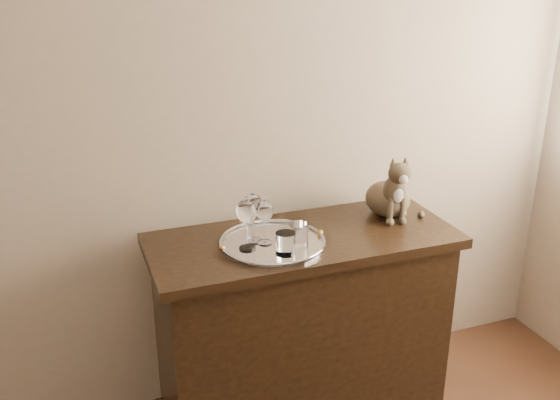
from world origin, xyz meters
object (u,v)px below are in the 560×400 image
(sideboard, at_px, (302,330))
(tumbler_a, at_px, (298,235))
(tray, at_px, (273,243))
(tumbler_b, at_px, (286,243))
(wine_glass_d, at_px, (265,222))
(wine_glass_a, at_px, (253,218))
(wine_glass_c, at_px, (247,224))
(cat, at_px, (389,183))

(sideboard, height_order, tumbler_a, tumbler_a)
(tray, bearing_deg, sideboard, 12.38)
(tumbler_b, bearing_deg, tumbler_a, 36.46)
(sideboard, relative_size, wine_glass_d, 6.93)
(sideboard, relative_size, wine_glass_a, 6.29)
(wine_glass_d, xyz_separation_m, tumbler_b, (0.04, -0.11, -0.05))
(tumbler_b, bearing_deg, tray, 96.58)
(tray, bearing_deg, tumbler_a, -32.47)
(sideboard, xyz_separation_m, tray, (-0.14, -0.03, 0.43))
(wine_glass_a, bearing_deg, tray, -31.65)
(tumbler_a, xyz_separation_m, tumbler_b, (-0.07, -0.05, -0.00))
(sideboard, relative_size, tray, 3.00)
(tumbler_a, bearing_deg, sideboard, 56.96)
(sideboard, relative_size, tumbler_b, 14.59)
(wine_glass_d, bearing_deg, tray, -15.21)
(wine_glass_a, bearing_deg, sideboard, -2.60)
(wine_glass_c, height_order, wine_glass_d, wine_glass_c)
(sideboard, distance_m, tumbler_a, 0.49)
(wine_glass_d, distance_m, tumbler_b, 0.13)
(tray, bearing_deg, wine_glass_c, -170.98)
(wine_glass_a, relative_size, tumbler_a, 2.26)
(wine_glass_c, height_order, cat, cat)
(tray, xyz_separation_m, cat, (0.55, 0.11, 0.14))
(wine_glass_d, distance_m, tumbler_a, 0.13)
(wine_glass_a, bearing_deg, wine_glass_c, -126.41)
(wine_glass_d, relative_size, tumbler_a, 2.05)
(wine_glass_c, relative_size, cat, 0.70)
(wine_glass_a, distance_m, wine_glass_c, 0.07)
(tumbler_b, bearing_deg, sideboard, 47.30)
(wine_glass_a, bearing_deg, tumbler_a, -32.11)
(tray, distance_m, wine_glass_a, 0.12)
(tray, height_order, wine_glass_d, wine_glass_d)
(wine_glass_c, distance_m, tumbler_b, 0.16)
(tumbler_a, relative_size, tumbler_b, 1.02)
(cat, bearing_deg, tumbler_a, -152.14)
(wine_glass_d, bearing_deg, sideboard, 7.76)
(tray, distance_m, tumbler_a, 0.11)
(sideboard, xyz_separation_m, tumbler_a, (-0.05, -0.08, 0.48))
(wine_glass_c, relative_size, tumbler_a, 2.31)
(tumbler_a, distance_m, cat, 0.50)
(sideboard, distance_m, wine_glass_d, 0.55)
(sideboard, bearing_deg, cat, 11.29)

